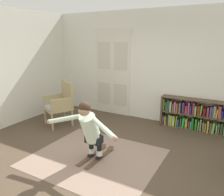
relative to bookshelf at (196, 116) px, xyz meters
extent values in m
plane|color=#4D3D2D|center=(-1.23, -2.39, -0.35)|extent=(7.20, 7.20, 0.00)
cube|color=silver|center=(-1.23, 0.21, 1.10)|extent=(6.00, 0.10, 2.90)
cube|color=silver|center=(-4.23, -1.99, 1.10)|extent=(0.10, 6.00, 2.90)
cube|color=silver|center=(-2.68, 0.15, 0.83)|extent=(0.55, 0.04, 2.35)
cube|color=beige|center=(-2.68, 0.13, 1.34)|extent=(0.41, 0.01, 0.76)
cube|color=beige|center=(-2.68, 0.13, 0.24)|extent=(0.41, 0.01, 0.64)
cube|color=silver|center=(-2.13, 0.15, 0.83)|extent=(0.55, 0.04, 2.35)
cube|color=beige|center=(-2.13, 0.13, 1.34)|extent=(0.41, 0.01, 0.76)
cube|color=beige|center=(-2.13, 0.13, 0.24)|extent=(0.41, 0.01, 0.64)
cube|color=silver|center=(-2.41, 0.15, 2.05)|extent=(1.22, 0.04, 0.10)
cube|color=gray|center=(-1.37, -2.33, -0.34)|extent=(2.27, 1.97, 0.01)
cube|color=brown|center=(-0.82, 0.00, 0.03)|extent=(0.04, 0.30, 0.76)
cube|color=brown|center=(0.03, 0.00, -0.34)|extent=(1.70, 0.30, 0.02)
cube|color=brown|center=(0.03, 0.00, 0.03)|extent=(1.70, 0.30, 0.02)
cube|color=brown|center=(0.03, 0.00, 0.41)|extent=(1.70, 0.30, 0.02)
cube|color=#844DA0|center=(-0.79, 0.02, -0.22)|extent=(0.03, 0.19, 0.21)
cube|color=olive|center=(-0.72, -0.01, -0.22)|extent=(0.07, 0.20, 0.22)
cube|color=teal|center=(-0.65, 0.01, -0.19)|extent=(0.03, 0.15, 0.27)
cube|color=tan|center=(-0.62, 0.02, -0.19)|extent=(0.03, 0.23, 0.28)
cube|color=#8BC432|center=(-0.58, 0.02, -0.19)|extent=(0.04, 0.23, 0.27)
cube|color=#C6C06A|center=(-0.51, -0.01, -0.20)|extent=(0.05, 0.19, 0.25)
cube|color=olive|center=(-0.45, 0.00, -0.19)|extent=(0.04, 0.19, 0.27)
cube|color=#215084|center=(-0.41, 0.01, -0.23)|extent=(0.04, 0.19, 0.19)
cube|color=#714152|center=(-0.34, 0.00, -0.21)|extent=(0.03, 0.16, 0.23)
cube|color=green|center=(-0.27, 0.00, -0.20)|extent=(0.07, 0.21, 0.26)
cube|color=tan|center=(-0.21, 0.01, -0.21)|extent=(0.05, 0.17, 0.23)
cube|color=maroon|center=(-0.13, -0.01, -0.23)|extent=(0.04, 0.22, 0.20)
cube|color=teal|center=(-0.09, -0.02, -0.23)|extent=(0.03, 0.19, 0.19)
cube|color=#1D6528|center=(-0.05, -0.01, -0.18)|extent=(0.05, 0.24, 0.30)
cube|color=#31861F|center=(0.02, 0.01, -0.19)|extent=(0.04, 0.24, 0.28)
cube|color=#75954C|center=(0.08, 0.01, -0.21)|extent=(0.03, 0.22, 0.23)
cube|color=#74995C|center=(0.13, -0.01, -0.19)|extent=(0.03, 0.14, 0.28)
cube|color=olive|center=(0.19, -0.01, -0.22)|extent=(0.05, 0.16, 0.22)
cube|color=gold|center=(0.24, 0.01, -0.23)|extent=(0.03, 0.19, 0.19)
cube|color=gold|center=(0.29, 0.00, -0.18)|extent=(0.04, 0.23, 0.29)
cube|color=brown|center=(0.35, -0.01, -0.21)|extent=(0.04, 0.20, 0.23)
cube|color=#65B64B|center=(0.41, -0.01, -0.20)|extent=(0.07, 0.22, 0.25)
cube|color=#A6C87F|center=(0.48, 0.01, -0.22)|extent=(0.03, 0.22, 0.21)
cube|color=#5F6F41|center=(0.52, 0.01, -0.20)|extent=(0.03, 0.16, 0.25)
cube|color=#374C31|center=(0.58, 0.02, -0.20)|extent=(0.05, 0.15, 0.25)
cube|color=#51833C|center=(0.64, -0.01, -0.22)|extent=(0.03, 0.18, 0.21)
cube|color=#81AD44|center=(-0.79, -0.01, 0.19)|extent=(0.03, 0.14, 0.29)
cube|color=#36541F|center=(-0.72, 0.00, 0.16)|extent=(0.06, 0.18, 0.23)
cube|color=navy|center=(-0.66, -0.01, 0.19)|extent=(0.04, 0.21, 0.28)
cube|color=tan|center=(-0.62, 0.02, 0.17)|extent=(0.04, 0.23, 0.25)
cube|color=#487D49|center=(-0.56, 0.01, 0.14)|extent=(0.03, 0.19, 0.20)
cube|color=#D0538B|center=(-0.50, 0.00, 0.17)|extent=(0.04, 0.21, 0.26)
cube|color=brown|center=(-0.45, -0.01, 0.16)|extent=(0.05, 0.18, 0.23)
cube|color=#845649|center=(-0.38, -0.01, 0.17)|extent=(0.04, 0.23, 0.26)
cube|color=navy|center=(-0.31, 0.01, 0.18)|extent=(0.05, 0.16, 0.27)
cube|color=#AB2D28|center=(-0.23, -0.02, 0.14)|extent=(0.06, 0.16, 0.20)
cube|color=#BA4A93|center=(-0.17, -0.01, 0.19)|extent=(0.03, 0.16, 0.28)
cube|color=#353157|center=(-0.13, 0.00, 0.15)|extent=(0.04, 0.17, 0.20)
cube|color=maroon|center=(-0.07, 0.00, 0.19)|extent=(0.05, 0.23, 0.29)
cube|color=#6CBE3B|center=(-0.02, -0.01, 0.15)|extent=(0.04, 0.22, 0.22)
cube|color=maroon|center=(0.05, -0.02, 0.16)|extent=(0.06, 0.21, 0.24)
cube|color=#A2AF30|center=(0.10, 0.00, 0.17)|extent=(0.05, 0.15, 0.24)
cube|color=#561A1B|center=(0.18, 0.02, 0.14)|extent=(0.06, 0.15, 0.19)
cube|color=#913D41|center=(0.26, -0.01, 0.16)|extent=(0.04, 0.17, 0.23)
cube|color=#61488E|center=(0.32, 0.00, 0.17)|extent=(0.03, 0.14, 0.25)
cube|color=#236361|center=(0.36, 0.01, 0.17)|extent=(0.03, 0.15, 0.25)
cube|color=tan|center=(0.40, 0.01, 0.18)|extent=(0.05, 0.16, 0.28)
cube|color=gold|center=(0.45, 0.00, 0.15)|extent=(0.04, 0.17, 0.21)
cube|color=#933E42|center=(0.51, -0.01, 0.19)|extent=(0.07, 0.21, 0.30)
cube|color=#32359C|center=(0.56, 0.02, 0.14)|extent=(0.03, 0.18, 0.19)
cylinder|color=tan|center=(-3.47, -1.51, -0.14)|extent=(0.07, 0.07, 0.42)
cylinder|color=tan|center=(-3.00, -1.74, -0.14)|extent=(0.07, 0.07, 0.42)
cylinder|color=tan|center=(-3.24, -1.04, -0.14)|extent=(0.07, 0.07, 0.42)
cylinder|color=tan|center=(-2.77, -1.27, -0.14)|extent=(0.07, 0.07, 0.42)
cube|color=tan|center=(-3.12, -1.39, 0.10)|extent=(0.80, 0.80, 0.06)
cube|color=#A8ACE0|center=(-3.12, -1.39, 0.15)|extent=(0.72, 0.72, 0.04)
cube|color=tan|center=(-3.00, -1.15, 0.45)|extent=(0.56, 0.32, 0.60)
cube|color=tan|center=(-3.36, -1.27, 0.27)|extent=(0.30, 0.53, 0.28)
cube|color=tan|center=(-2.88, -1.51, 0.27)|extent=(0.30, 0.53, 0.28)
cube|color=#513B28|center=(-1.46, -2.33, -0.33)|extent=(0.11, 0.84, 0.01)
cube|color=#513B28|center=(-1.45, -1.94, -0.30)|extent=(0.09, 0.12, 0.06)
cube|color=black|center=(-1.47, -2.35, -0.31)|extent=(0.08, 0.12, 0.04)
cube|color=#513B28|center=(-1.28, -2.33, -0.33)|extent=(0.11, 0.84, 0.01)
cube|color=#513B28|center=(-1.27, -1.94, -0.30)|extent=(0.09, 0.12, 0.06)
cube|color=black|center=(-1.29, -2.35, -0.31)|extent=(0.08, 0.12, 0.04)
cylinder|color=white|center=(-1.46, -2.33, -0.22)|extent=(0.11, 0.11, 0.10)
cylinder|color=black|center=(-1.46, -2.33, -0.02)|extent=(0.09, 0.09, 0.30)
cylinder|color=black|center=(-1.47, -2.36, 0.06)|extent=(0.11, 0.11, 0.22)
cylinder|color=white|center=(-1.28, -2.33, -0.22)|extent=(0.11, 0.11, 0.10)
cylinder|color=black|center=(-1.28, -2.33, -0.02)|extent=(0.09, 0.09, 0.30)
cylinder|color=black|center=(-1.29, -2.37, 0.06)|extent=(0.11, 0.11, 0.22)
cube|color=black|center=(-1.38, -2.37, 0.05)|extent=(0.30, 0.19, 0.14)
cylinder|color=silver|center=(-1.38, -2.46, 0.29)|extent=(0.29, 0.46, 0.59)
sphere|color=tan|center=(-1.38, -2.62, 0.66)|extent=(0.21, 0.21, 0.20)
sphere|color=#382619|center=(-1.38, -2.61, 0.70)|extent=(0.22, 0.22, 0.21)
cylinder|color=silver|center=(-1.80, -2.65, 0.44)|extent=(0.57, 0.28, 0.21)
sphere|color=tan|center=(-2.06, -2.75, 0.38)|extent=(0.09, 0.09, 0.09)
cylinder|color=silver|center=(-0.97, -2.68, 0.44)|extent=(0.57, 0.31, 0.21)
sphere|color=tan|center=(-0.71, -2.79, 0.38)|extent=(0.09, 0.09, 0.09)
camera|label=1|loc=(0.75, -5.47, 1.79)|focal=36.07mm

